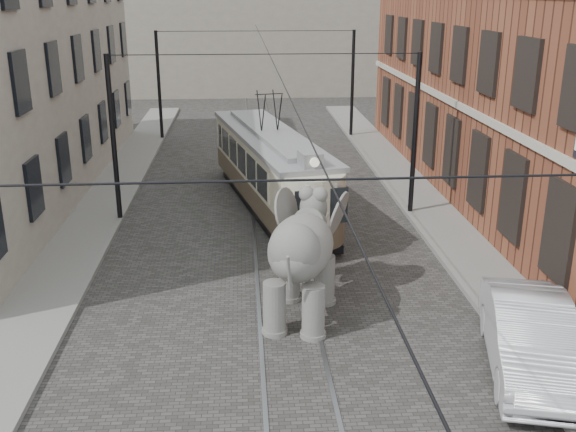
{
  "coord_description": "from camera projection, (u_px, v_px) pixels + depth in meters",
  "views": [
    {
      "loc": [
        -1.05,
        -17.26,
        8.0
      ],
      "look_at": [
        0.16,
        -0.0,
        2.1
      ],
      "focal_mm": 41.19,
      "sensor_mm": 36.0,
      "label": 1
    }
  ],
  "objects": [
    {
      "name": "sidewalk_right",
      "position": [
        487.0,
        277.0,
        19.32
      ],
      "size": [
        2.0,
        60.0,
        0.15
      ],
      "primitive_type": "cube",
      "color": "slate",
      "rests_on": "ground"
    },
    {
      "name": "sidewalk_left",
      "position": [
        51.0,
        290.0,
        18.49
      ],
      "size": [
        2.0,
        60.0,
        0.15
      ],
      "primitive_type": "cube",
      "color": "slate",
      "rests_on": "ground"
    },
    {
      "name": "catenary",
      "position": [
        268.0,
        145.0,
        22.68
      ],
      "size": [
        11.0,
        30.2,
        6.0
      ],
      "primitive_type": null,
      "color": "black",
      "rests_on": "ground"
    },
    {
      "name": "parked_car",
      "position": [
        531.0,
        337.0,
        14.47
      ],
      "size": [
        2.84,
        5.16,
        1.61
      ],
      "primitive_type": "imported",
      "rotation": [
        0.0,
        0.0,
        -0.24
      ],
      "color": "#B3B2B7",
      "rests_on": "ground"
    },
    {
      "name": "tram",
      "position": [
        270.0,
        151.0,
        25.1
      ],
      "size": [
        4.6,
        11.43,
        4.44
      ],
      "primitive_type": null,
      "rotation": [
        0.0,
        0.0,
        0.21
      ],
      "color": "beige",
      "rests_on": "ground"
    },
    {
      "name": "elephant",
      "position": [
        301.0,
        263.0,
        16.63
      ],
      "size": [
        3.89,
        5.43,
        3.0
      ],
      "primitive_type": null,
      "rotation": [
        0.0,
        0.0,
        -0.26
      ],
      "color": "#605E59",
      "rests_on": "ground"
    },
    {
      "name": "distant_block",
      "position": [
        252.0,
        4.0,
        54.45
      ],
      "size": [
        28.0,
        10.0,
        14.0
      ],
      "primitive_type": "cube",
      "color": "gray",
      "rests_on": "ground"
    },
    {
      "name": "ground",
      "position": [
        283.0,
        285.0,
        18.94
      ],
      "size": [
        120.0,
        120.0,
        0.0
      ],
      "primitive_type": "plane",
      "color": "#423F3D"
    },
    {
      "name": "tram_rails",
      "position": [
        283.0,
        285.0,
        18.94
      ],
      "size": [
        1.54,
        80.0,
        0.02
      ],
      "primitive_type": null,
      "color": "slate",
      "rests_on": "ground"
    },
    {
      "name": "brick_building",
      "position": [
        544.0,
        44.0,
        26.23
      ],
      "size": [
        8.0,
        26.0,
        12.0
      ],
      "primitive_type": "cube",
      "color": "brown",
      "rests_on": "ground"
    }
  ]
}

